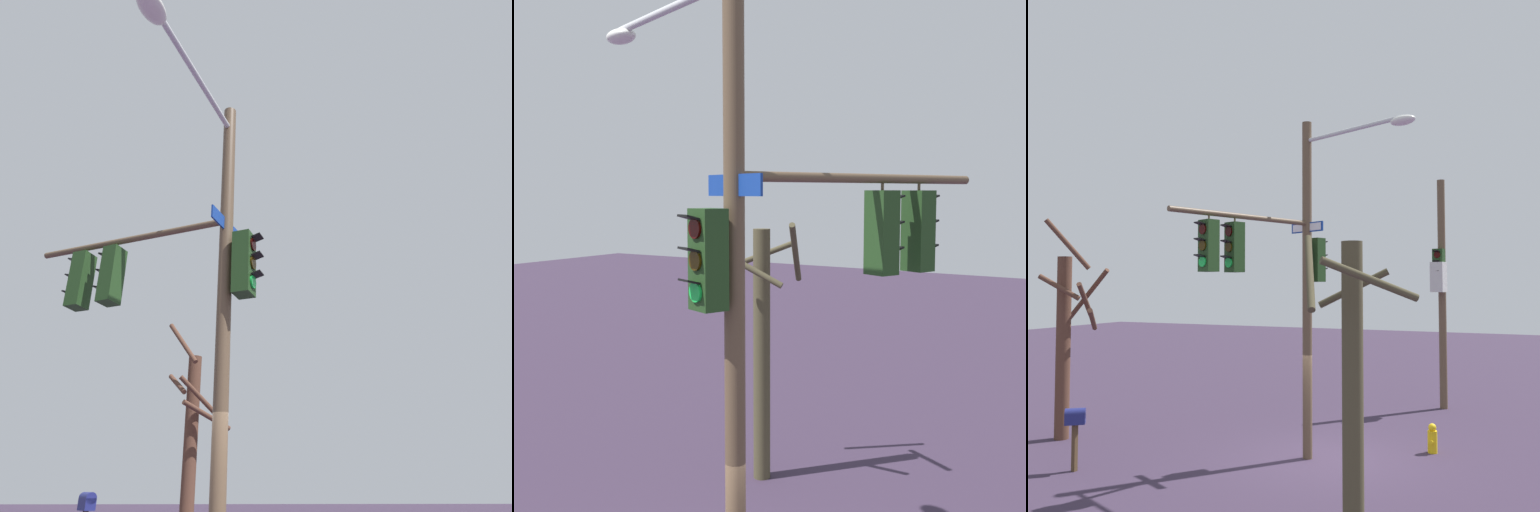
{
  "view_description": "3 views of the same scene",
  "coord_description": "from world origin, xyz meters",
  "views": [
    {
      "loc": [
        -0.2,
        6.66,
        1.56
      ],
      "look_at": [
        -0.4,
        -0.59,
        5.12
      ],
      "focal_mm": 32.67,
      "sensor_mm": 36.0,
      "label": 1
    },
    {
      "loc": [
        -6.07,
        -4.73,
        5.56
      ],
      "look_at": [
        0.59,
        -0.63,
        4.83
      ],
      "focal_mm": 47.97,
      "sensor_mm": 36.0,
      "label": 2
    },
    {
      "loc": [
        13.23,
        4.79,
        4.2
      ],
      "look_at": [
        0.6,
        -0.87,
        4.92
      ],
      "focal_mm": 40.05,
      "sensor_mm": 36.0,
      "label": 3
    }
  ],
  "objects": [
    {
      "name": "main_signal_pole_assembly",
      "position": [
        0.89,
        -0.58,
        4.84
      ],
      "size": [
        4.39,
        4.54,
        8.29
      ],
      "rotation": [
        0.0,
        0.0,
        5.9
      ],
      "color": "brown",
      "rests_on": "ground"
    },
    {
      "name": "bare_tree_behind_pole",
      "position": [
        4.88,
        2.17,
        2.63
      ],
      "size": [
        1.8,
        1.98,
        5.03
      ],
      "color": "#48422C",
      "rests_on": "ground"
    }
  ]
}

